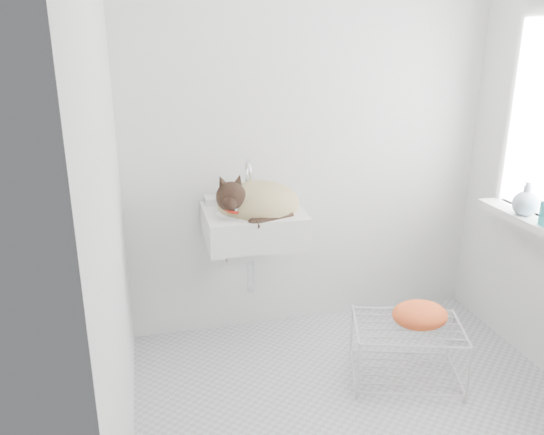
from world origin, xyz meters
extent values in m
cube|color=#B5B9BF|center=(0.00, 0.00, 0.00)|extent=(2.20, 2.00, 0.02)
cube|color=silver|center=(0.00, 1.00, 1.25)|extent=(2.20, 0.02, 2.50)
cube|color=silver|center=(-1.10, 0.00, 1.25)|extent=(0.02, 2.00, 2.50)
cube|color=white|center=(1.01, 0.20, 0.83)|extent=(0.16, 0.88, 0.04)
cube|color=white|center=(-0.40, 0.74, 0.85)|extent=(0.54, 0.47, 0.21)
ellipsoid|color=tan|center=(-0.37, 0.73, 0.88)|extent=(0.46, 0.41, 0.23)
sphere|color=black|center=(-0.54, 0.66, 0.98)|extent=(0.17, 0.17, 0.16)
torus|color=#A61006|center=(-0.52, 0.65, 0.94)|extent=(0.15, 0.15, 0.06)
cube|color=silver|center=(0.32, 0.22, 0.15)|extent=(0.64, 0.53, 0.33)
ellipsoid|color=#D28102|center=(0.37, 0.20, 0.36)|extent=(0.31, 0.24, 0.12)
imported|color=#AABDCB|center=(1.00, 0.32, 0.85)|extent=(0.14, 0.14, 0.18)
camera|label=1|loc=(-0.96, -2.05, 1.76)|focal=35.87mm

